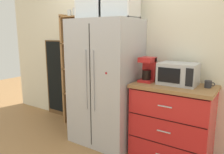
# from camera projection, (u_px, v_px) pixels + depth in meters

# --- Properties ---
(ground_plane) EXTENTS (10.72, 10.72, 0.00)m
(ground_plane) POSITION_uv_depth(u_px,v_px,m) (106.00, 139.00, 3.24)
(ground_plane) COLOR #9E7042
(wall_back_cream) EXTENTS (5.02, 0.10, 2.55)m
(wall_back_cream) POSITION_uv_depth(u_px,v_px,m) (121.00, 51.00, 3.32)
(wall_back_cream) COLOR silver
(wall_back_cream) RESTS_ON ground
(refrigerator) EXTENTS (0.89, 0.71, 1.72)m
(refrigerator) POSITION_uv_depth(u_px,v_px,m) (106.00, 82.00, 3.07)
(refrigerator) COLOR #B7BABF
(refrigerator) RESTS_ON ground
(pantry_shelf_column) EXTENTS (0.53, 0.31, 1.93)m
(pantry_shelf_column) POSITION_uv_depth(u_px,v_px,m) (80.00, 68.00, 3.67)
(pantry_shelf_column) COLOR brown
(pantry_shelf_column) RESTS_ON ground
(counter_cabinet) EXTENTS (0.95, 0.59, 0.93)m
(counter_cabinet) POSITION_uv_depth(u_px,v_px,m) (172.00, 121.00, 2.70)
(counter_cabinet) COLOR red
(counter_cabinet) RESTS_ON ground
(microwave) EXTENTS (0.44, 0.33, 0.26)m
(microwave) POSITION_uv_depth(u_px,v_px,m) (178.00, 74.00, 2.61)
(microwave) COLOR #B7BABF
(microwave) RESTS_ON counter_cabinet
(coffee_maker) EXTENTS (0.17, 0.20, 0.31)m
(coffee_maker) POSITION_uv_depth(u_px,v_px,m) (148.00, 69.00, 2.77)
(coffee_maker) COLOR red
(coffee_maker) RESTS_ON counter_cabinet
(mug_charcoal) EXTENTS (0.11, 0.08, 0.08)m
(mug_charcoal) POSITION_uv_depth(u_px,v_px,m) (208.00, 84.00, 2.46)
(mug_charcoal) COLOR #2D2D33
(mug_charcoal) RESTS_ON counter_cabinet
(bottle_green) EXTENTS (0.07, 0.07, 0.26)m
(bottle_green) POSITION_uv_depth(u_px,v_px,m) (176.00, 75.00, 2.63)
(bottle_green) COLOR #285B33
(bottle_green) RESTS_ON counter_cabinet
(bottle_clear) EXTENTS (0.06, 0.06, 0.25)m
(bottle_clear) POSITION_uv_depth(u_px,v_px,m) (176.00, 75.00, 2.63)
(bottle_clear) COLOR silver
(bottle_clear) RESTS_ON counter_cabinet
(chalkboard_menu) EXTENTS (0.60, 0.04, 1.41)m
(chalkboard_menu) POSITION_uv_depth(u_px,v_px,m) (58.00, 78.00, 4.08)
(chalkboard_menu) COLOR brown
(chalkboard_menu) RESTS_ON ground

